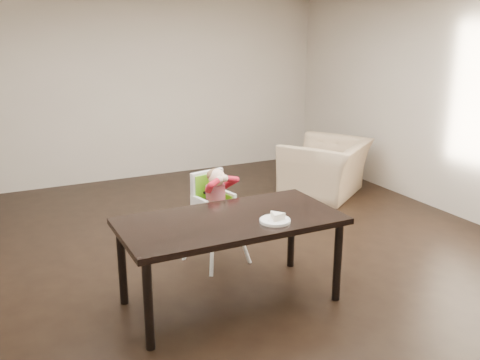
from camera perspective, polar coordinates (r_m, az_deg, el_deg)
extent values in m
plane|color=black|center=(5.32, -0.06, -8.89)|extent=(7.00, 7.00, 0.00)
cube|color=#BDB09C|center=(8.16, -11.16, 9.55)|extent=(6.00, 0.02, 2.70)
cube|color=#BDB09C|center=(6.77, 23.55, 7.17)|extent=(0.02, 7.00, 2.70)
cube|color=black|center=(4.36, -1.03, -4.41)|extent=(1.80, 0.90, 0.05)
cylinder|color=black|center=(3.94, -9.74, -13.05)|extent=(0.07, 0.07, 0.70)
cylinder|color=black|center=(4.61, 10.37, -8.56)|extent=(0.07, 0.07, 0.70)
cylinder|color=black|center=(4.58, -12.47, -8.84)|extent=(0.07, 0.07, 0.70)
cylinder|color=black|center=(5.17, 5.50, -5.55)|extent=(0.07, 0.07, 0.70)
cylinder|color=white|center=(5.05, -2.99, -7.24)|extent=(0.04, 0.04, 0.51)
cylinder|color=white|center=(5.25, 0.22, -6.26)|extent=(0.04, 0.04, 0.51)
cylinder|color=white|center=(5.32, -5.29, -6.01)|extent=(0.04, 0.04, 0.51)
cylinder|color=white|center=(5.51, -2.15, -5.14)|extent=(0.04, 0.04, 0.51)
cube|color=white|center=(5.19, -2.59, -3.56)|extent=(0.42, 0.40, 0.05)
cube|color=#69CF1A|center=(5.18, -2.59, -3.23)|extent=(0.34, 0.33, 0.03)
cube|color=white|center=(5.23, -3.53, -1.01)|extent=(0.36, 0.12, 0.38)
cube|color=#69CF1A|center=(5.21, -3.35, -1.18)|extent=(0.30, 0.08, 0.34)
cube|color=black|center=(5.13, -3.44, -1.48)|extent=(0.06, 0.16, 0.02)
cube|color=black|center=(5.19, -2.39, -1.23)|extent=(0.06, 0.16, 0.02)
cylinder|color=red|center=(5.13, -2.61, -1.81)|extent=(0.25, 0.25, 0.24)
sphere|color=beige|center=(5.06, -2.52, 0.28)|extent=(0.19, 0.19, 0.16)
ellipsoid|color=brown|center=(5.07, -2.67, 0.53)|extent=(0.20, 0.19, 0.12)
sphere|color=beige|center=(4.98, -2.23, 0.05)|extent=(0.09, 0.09, 0.07)
sphere|color=beige|center=(5.01, -1.65, 0.18)|extent=(0.09, 0.09, 0.07)
cylinder|color=white|center=(4.28, 3.75, -4.38)|extent=(0.30, 0.30, 0.02)
torus|color=white|center=(4.27, 3.75, -4.25)|extent=(0.30, 0.30, 0.01)
imported|color=tan|center=(7.38, 9.17, 2.24)|extent=(1.37, 1.27, 1.00)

